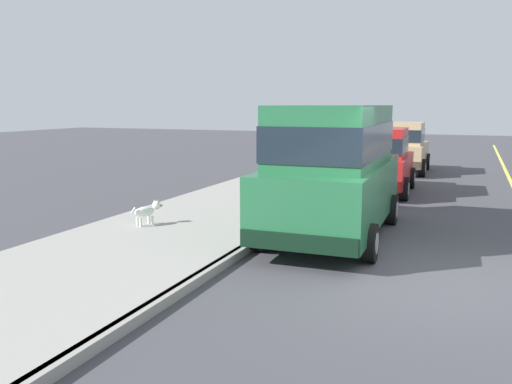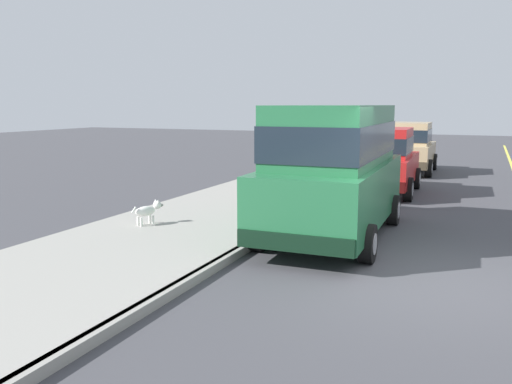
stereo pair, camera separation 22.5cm
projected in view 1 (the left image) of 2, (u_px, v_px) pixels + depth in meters
The scene contains 7 objects.
ground_plane at pixel (439, 279), 7.82m from camera, with size 80.00×80.00×0.00m, color #424247.
curb at pixel (240, 252), 8.99m from camera, with size 0.16×64.00×0.14m, color gray.
sidewalk at pixel (149, 242), 9.66m from camera, with size 3.60×64.00×0.14m, color #99968E.
car_green_van at pixel (334, 165), 10.17m from camera, with size 2.21×4.94×2.52m.
car_red_hatchback at pixel (378, 159), 15.31m from camera, with size 2.04×3.85×1.88m.
car_tan_hatchback at pixel (401, 146), 19.98m from camera, with size 2.00×3.82×1.88m.
dog_white at pixel (147, 211), 10.69m from camera, with size 0.37×0.72×0.49m.
Camera 1 is at (0.32, -7.97, 2.54)m, focal length 37.41 mm.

